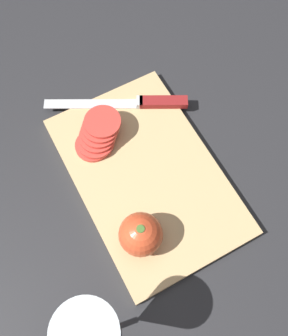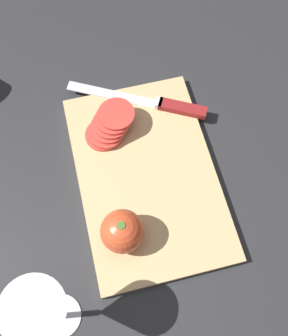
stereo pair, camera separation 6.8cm
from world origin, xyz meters
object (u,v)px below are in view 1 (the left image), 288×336
object	(u,v)px
whole_tomato	(141,234)
knife	(148,102)
wine_glass	(90,333)
tomato_slice_stack_near	(98,134)

from	to	relation	value
whole_tomato	knife	bearing A→B (deg)	148.93
knife	wine_glass	bearing A→B (deg)	79.22
wine_glass	tomato_slice_stack_near	distance (m)	0.35
whole_tomato	knife	xyz separation A→B (m)	(-0.23, 0.14, -0.03)
wine_glass	tomato_slice_stack_near	world-z (taller)	wine_glass
knife	tomato_slice_stack_near	size ratio (longest dim) A/B	2.59
whole_tomato	tomato_slice_stack_near	bearing A→B (deg)	174.04
knife	tomato_slice_stack_near	distance (m)	0.12
knife	tomato_slice_stack_near	world-z (taller)	tomato_slice_stack_near
tomato_slice_stack_near	whole_tomato	bearing A→B (deg)	-5.96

